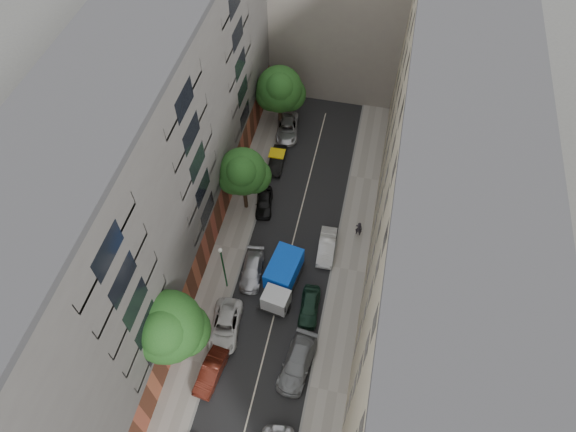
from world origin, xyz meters
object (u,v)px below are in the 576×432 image
(tree_mid, at_px, (243,173))
(pedestrian, at_px, (359,229))
(car_left_5, at_px, (277,160))
(car_right_3, at_px, (327,247))
(car_left_2, at_px, (225,326))
(car_right_1, at_px, (297,363))
(lamp_post, at_px, (223,264))
(car_left_3, at_px, (252,270))
(tarp_truck, at_px, (282,278))
(tree_far, at_px, (280,91))
(tree_near, at_px, (169,329))
(car_right_2, at_px, (309,307))
(car_left_1, at_px, (211,372))
(car_left_6, at_px, (287,128))
(car_left_4, at_px, (264,202))

(tree_mid, height_order, pedestrian, tree_mid)
(car_left_5, bearing_deg, car_right_3, -55.48)
(car_left_2, xyz_separation_m, car_right_1, (6.40, -1.84, 0.06))
(car_left_5, height_order, lamp_post, lamp_post)
(car_left_3, bearing_deg, tarp_truck, -18.93)
(tree_far, bearing_deg, pedestrian, -50.86)
(car_right_3, xyz_separation_m, tree_near, (-9.43, -12.71, 5.33))
(car_right_2, bearing_deg, tarp_truck, 145.40)
(pedestrian, bearing_deg, car_left_1, 71.22)
(car_left_5, distance_m, tree_far, 7.16)
(car_right_3, xyz_separation_m, lamp_post, (-7.85, -5.51, 3.13))
(car_right_1, height_order, tree_near, tree_near)
(tarp_truck, xyz_separation_m, pedestrian, (5.74, 6.88, -0.44))
(car_left_6, height_order, tree_mid, tree_mid)
(car_left_3, bearing_deg, car_left_2, -103.22)
(tree_far, distance_m, pedestrian, 16.77)
(tarp_truck, xyz_separation_m, car_left_5, (-3.64, 13.90, -0.80))
(car_left_6, bearing_deg, tarp_truck, -88.01)
(car_right_1, distance_m, tree_mid, 17.09)
(car_left_6, height_order, car_right_1, car_right_1)
(car_left_5, relative_size, car_right_1, 0.78)
(car_right_1, relative_size, pedestrian, 2.94)
(tree_near, distance_m, tree_far, 27.80)
(car_left_4, bearing_deg, pedestrian, -18.34)
(tarp_truck, relative_size, car_right_3, 1.45)
(car_left_2, height_order, tree_near, tree_near)
(car_left_4, relative_size, car_left_5, 0.95)
(car_left_3, xyz_separation_m, car_right_3, (6.01, 3.80, 0.05))
(car_left_3, relative_size, car_right_1, 0.85)
(car_left_2, distance_m, car_right_3, 11.60)
(car_left_1, distance_m, tree_near, 5.98)
(car_left_6, distance_m, tree_mid, 12.03)
(car_left_5, bearing_deg, tarp_truck, -76.71)
(tree_mid, xyz_separation_m, lamp_post, (0.56, -8.72, -1.31))
(car_left_2, xyz_separation_m, tree_far, (-0.90, 24.42, 4.33))
(lamp_post, bearing_deg, car_right_3, 35.07)
(tarp_truck, bearing_deg, car_left_2, -117.35)
(car_right_1, distance_m, tree_far, 27.59)
(tarp_truck, relative_size, pedestrian, 3.45)
(car_left_5, bearing_deg, pedestrian, -38.19)
(car_left_1, xyz_separation_m, car_right_2, (6.40, 7.11, 0.00))
(car_right_1, bearing_deg, car_left_2, 171.19)
(car_right_3, distance_m, pedestrian, 3.52)
(tree_mid, xyz_separation_m, tree_far, (0.69, 11.81, -0.12))
(tarp_truck, xyz_separation_m, car_right_1, (2.76, -6.74, -0.71))
(car_left_2, bearing_deg, car_left_1, -96.03)
(car_right_2, relative_size, pedestrian, 2.25)
(tree_near, bearing_deg, pedestrian, 51.50)
(car_right_1, height_order, car_right_3, car_right_1)
(tree_mid, distance_m, lamp_post, 8.84)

